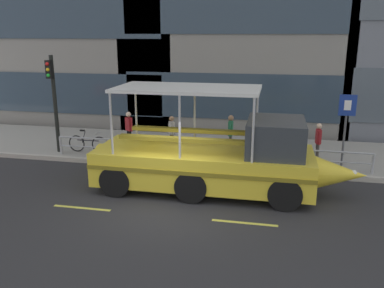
% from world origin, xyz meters
% --- Properties ---
extents(ground_plane, '(120.00, 120.00, 0.00)m').
position_xyz_m(ground_plane, '(0.00, 0.00, 0.00)').
color(ground_plane, '#2B2B2D').
extents(sidewalk, '(32.00, 4.80, 0.18)m').
position_xyz_m(sidewalk, '(0.00, 5.60, 0.09)').
color(sidewalk, '#99968E').
rests_on(sidewalk, ground_plane).
extents(curb_edge, '(32.00, 0.18, 0.18)m').
position_xyz_m(curb_edge, '(0.00, 3.11, 0.09)').
color(curb_edge, '#B2ADA3').
rests_on(curb_edge, ground_plane).
extents(lane_centreline, '(25.80, 0.12, 0.01)m').
position_xyz_m(lane_centreline, '(-0.00, -0.96, 0.00)').
color(lane_centreline, '#DBD64C').
rests_on(lane_centreline, ground_plane).
extents(curb_guardrail, '(12.16, 0.09, 0.77)m').
position_xyz_m(curb_guardrail, '(0.52, 3.45, 0.71)').
color(curb_guardrail, '#9EA0A8').
rests_on(curb_guardrail, sidewalk).
extents(traffic_light_pole, '(0.24, 0.46, 4.00)m').
position_xyz_m(traffic_light_pole, '(-5.78, 3.70, 2.60)').
color(traffic_light_pole, black).
rests_on(traffic_light_pole, sidewalk).
extents(parking_sign, '(0.60, 0.12, 2.72)m').
position_xyz_m(parking_sign, '(5.60, 4.00, 2.03)').
color(parking_sign, '#4C4F54').
rests_on(parking_sign, sidewalk).
extents(leaned_bicycle, '(1.74, 0.46, 0.96)m').
position_xyz_m(leaned_bicycle, '(-4.52, 3.91, 0.56)').
color(leaned_bicycle, black).
rests_on(leaned_bicycle, sidewalk).
extents(duck_tour_boat, '(8.70, 2.63, 3.38)m').
position_xyz_m(duck_tour_boat, '(1.35, 1.28, 1.06)').
color(duck_tour_boat, yellow).
rests_on(duck_tour_boat, ground_plane).
extents(pedestrian_near_bow, '(0.21, 0.45, 1.56)m').
position_xyz_m(pedestrian_near_bow, '(4.73, 4.36, 1.12)').
color(pedestrian_near_bow, '#47423D').
rests_on(pedestrian_near_bow, sidewalk).
extents(pedestrian_mid_left, '(0.23, 0.48, 1.65)m').
position_xyz_m(pedestrian_mid_left, '(1.35, 4.78, 1.18)').
color(pedestrian_mid_left, '#47423D').
rests_on(pedestrian_mid_left, sidewalk).
extents(pedestrian_mid_right, '(0.31, 0.36, 1.53)m').
position_xyz_m(pedestrian_mid_right, '(-1.09, 4.67, 1.11)').
color(pedestrian_mid_right, black).
rests_on(pedestrian_mid_right, sidewalk).
extents(pedestrian_near_stern, '(0.40, 0.32, 1.62)m').
position_xyz_m(pedestrian_near_stern, '(-3.01, 4.79, 1.16)').
color(pedestrian_near_stern, black).
rests_on(pedestrian_near_stern, sidewalk).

